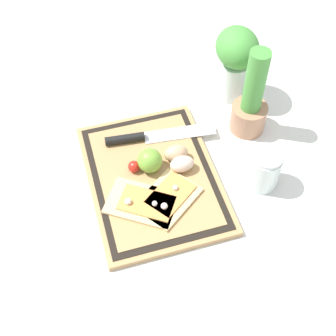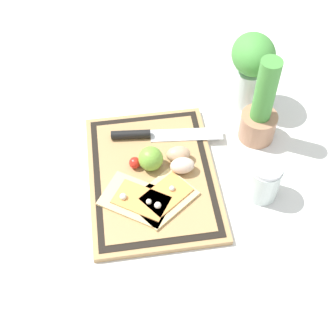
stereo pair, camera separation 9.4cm
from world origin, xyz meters
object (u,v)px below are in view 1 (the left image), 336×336
cherry_tomato_red (134,167)px  egg_brown (176,153)px  knife (142,137)px  pizza_slice_far (169,198)px  herb_glass (236,59)px  pizza_slice_near (143,203)px  egg_pink (182,165)px  herb_pot (251,104)px  lime (151,160)px  sauce_jar (264,171)px

cherry_tomato_red → egg_brown: bearing=93.3°
knife → pizza_slice_far: bearing=3.7°
herb_glass → pizza_slice_near: bearing=-48.2°
pizza_slice_near → pizza_slice_far: same height
pizza_slice_far → egg_pink: size_ratio=2.95×
herb_pot → pizza_slice_far: bearing=-57.1°
knife → cherry_tomato_red: cherry_tomato_red is taller
pizza_slice_far → herb_pot: (-0.17, 0.27, 0.06)m
herb_pot → herb_glass: 0.13m
pizza_slice_near → herb_pot: size_ratio=0.76×
pizza_slice_near → herb_glass: size_ratio=0.87×
egg_brown → herb_pot: 0.23m
cherry_tomato_red → pizza_slice_near: bearing=-2.6°
herb_pot → egg_pink: bearing=-64.3°
pizza_slice_far → lime: 0.10m
lime → sauce_jar: size_ratio=0.57×
egg_brown → lime: bearing=-80.2°
egg_pink → cherry_tomato_red: (-0.03, -0.11, -0.01)m
pizza_slice_far → herb_pot: herb_pot is taller
egg_brown → herb_glass: (-0.19, 0.22, 0.09)m
sauce_jar → pizza_slice_far: bearing=-91.1°
pizza_slice_far → pizza_slice_near: bearing=-92.8°
lime → herb_pot: bearing=104.7°
egg_brown → herb_pot: (-0.06, 0.22, 0.05)m
egg_brown → cherry_tomato_red: egg_brown is taller
pizza_slice_far → sauce_jar: (0.00, 0.23, 0.02)m
egg_brown → sauce_jar: sauce_jar is taller
lime → herb_glass: bearing=125.1°
pizza_slice_near → knife: size_ratio=0.66×
knife → herb_glass: herb_glass is taller
pizza_slice_far → egg_pink: egg_pink is taller
pizza_slice_near → sauce_jar: sauce_jar is taller
pizza_slice_near → pizza_slice_far: size_ratio=1.08×
knife → herb_glass: (-0.10, 0.28, 0.10)m
cherry_tomato_red → lime: bearing=83.0°
egg_brown → herb_pot: size_ratio=0.24×
herb_glass → cherry_tomato_red: bearing=-59.1°
egg_pink → egg_brown: bearing=-173.9°
pizza_slice_far → egg_brown: bearing=155.1°
knife → sauce_jar: (0.20, 0.24, 0.02)m
lime → herb_pot: size_ratio=0.24×
lime → cherry_tomato_red: size_ratio=2.10×
pizza_slice_far → herb_glass: bearing=137.9°
egg_brown → sauce_jar: bearing=57.7°
pizza_slice_near → sauce_jar: bearing=88.6°
egg_pink → herb_pot: bearing=115.7°
knife → cherry_tomato_red: size_ratio=10.04×
sauce_jar → egg_brown: bearing=-122.3°
egg_brown → egg_pink: 0.04m
cherry_tomato_red → herb_glass: size_ratio=0.13×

